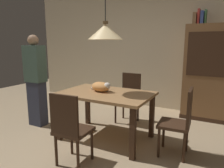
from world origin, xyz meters
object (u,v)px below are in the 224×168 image
at_px(pendant_lamp, 106,32).
at_px(book_brown_thick, 195,19).
at_px(book_red_tall, 199,17).
at_px(book_blue_wide, 202,18).
at_px(chair_near_front, 70,127).
at_px(book_green_slim, 206,17).
at_px(chair_right_side, 180,119).
at_px(dining_table, 106,99).
at_px(person_standing, 36,81).
at_px(hutch_bookcase, 214,75).
at_px(chair_far_back, 129,95).
at_px(cat_sleeping, 101,87).

bearing_deg(pendant_lamp, book_brown_thick, 60.48).
xyz_separation_m(pendant_lamp, book_red_tall, (1.05, 1.74, 0.33)).
bearing_deg(book_blue_wide, book_red_tall, 180.00).
relative_size(chair_near_front, book_green_slim, 3.58).
relative_size(chair_near_front, chair_right_side, 1.00).
height_order(chair_near_front, chair_right_side, same).
distance_m(dining_table, person_standing, 1.42).
relative_size(hutch_bookcase, book_blue_wide, 7.71).
bearing_deg(chair_far_back, book_brown_thick, 41.31).
height_order(book_blue_wide, book_green_slim, book_green_slim).
distance_m(book_red_tall, book_blue_wide, 0.07).
distance_m(chair_right_side, book_red_tall, 2.28).
height_order(chair_near_front, hutch_bookcase, hutch_bookcase).
relative_size(chair_right_side, cat_sleeping, 2.31).
xyz_separation_m(chair_near_front, chair_right_side, (1.12, 0.88, 0.00)).
height_order(book_brown_thick, book_green_slim, book_green_slim).
distance_m(chair_near_front, person_standing, 1.64).
bearing_deg(book_red_tall, hutch_bookcase, -0.24).
bearing_deg(dining_table, hutch_bookcase, 51.11).
relative_size(chair_right_side, hutch_bookcase, 0.50).
distance_m(chair_near_front, book_brown_thick, 3.15).
xyz_separation_m(book_brown_thick, book_green_slim, (0.19, 0.00, 0.02)).
height_order(chair_far_back, person_standing, person_standing).
distance_m(hutch_bookcase, person_standing, 3.35).
height_order(book_red_tall, person_standing, book_red_tall).
relative_size(dining_table, chair_far_back, 1.51).
distance_m(dining_table, hutch_bookcase, 2.25).
bearing_deg(chair_far_back, book_red_tall, 39.45).
xyz_separation_m(chair_right_side, person_standing, (-2.53, -0.10, 0.32)).
relative_size(chair_near_front, hutch_bookcase, 0.50).
bearing_deg(dining_table, book_green_slim, 56.04).
distance_m(dining_table, chair_far_back, 0.89).
xyz_separation_m(pendant_lamp, book_green_slim, (1.17, 1.74, 0.32)).
distance_m(chair_right_side, pendant_lamp, 1.61).
xyz_separation_m(pendant_lamp, person_standing, (-1.40, -0.09, -0.84)).
bearing_deg(chair_right_side, book_brown_thick, 94.66).
bearing_deg(cat_sleeping, book_blue_wide, 54.52).
bearing_deg(hutch_bookcase, chair_near_front, -118.13).
bearing_deg(dining_table, pendant_lamp, 0.00).
bearing_deg(book_red_tall, chair_near_front, -111.82).
relative_size(dining_table, cat_sleeping, 3.48).
height_order(dining_table, chair_near_front, chair_near_front).
height_order(chair_near_front, book_red_tall, book_red_tall).
relative_size(book_blue_wide, person_standing, 0.15).
height_order(chair_near_front, chair_far_back, same).
relative_size(cat_sleeping, book_green_slim, 1.55).
bearing_deg(book_blue_wide, book_green_slim, 0.00).
bearing_deg(chair_near_front, chair_far_back, 90.04).
bearing_deg(pendant_lamp, person_standing, -176.27).
bearing_deg(chair_far_back, book_blue_wide, 37.82).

